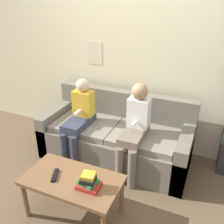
# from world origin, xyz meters

# --- Properties ---
(ground_plane) EXTENTS (10.00, 10.00, 0.00)m
(ground_plane) POSITION_xyz_m (0.00, 0.00, 0.00)
(ground_plane) COLOR brown
(wall_back) EXTENTS (8.00, 0.06, 2.60)m
(wall_back) POSITION_xyz_m (-0.00, 0.98, 1.30)
(wall_back) COLOR beige
(wall_back) RESTS_ON ground_plane
(couch) EXTENTS (1.82, 0.77, 0.81)m
(couch) POSITION_xyz_m (0.00, 0.50, 0.28)
(couch) COLOR #6B665B
(couch) RESTS_ON ground_plane
(coffee_table) EXTENTS (0.89, 0.48, 0.43)m
(coffee_table) POSITION_xyz_m (-0.01, -0.51, 0.38)
(coffee_table) COLOR brown
(coffee_table) RESTS_ON ground_plane
(person_left) EXTENTS (0.24, 0.54, 1.03)m
(person_left) POSITION_xyz_m (-0.41, 0.31, 0.58)
(person_left) COLOR #33384C
(person_left) RESTS_ON ground_plane
(person_right) EXTENTS (0.24, 0.54, 1.07)m
(person_right) POSITION_xyz_m (0.30, 0.32, 0.61)
(person_right) COLOR #756656
(person_right) RESTS_ON ground_plane
(tv_remote) EXTENTS (0.10, 0.17, 0.02)m
(tv_remote) POSITION_xyz_m (-0.17, -0.55, 0.44)
(tv_remote) COLOR black
(tv_remote) RESTS_ON coffee_table
(book_stack) EXTENTS (0.20, 0.16, 0.14)m
(book_stack) POSITION_xyz_m (0.18, -0.55, 0.49)
(book_stack) COLOR red
(book_stack) RESTS_ON coffee_table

